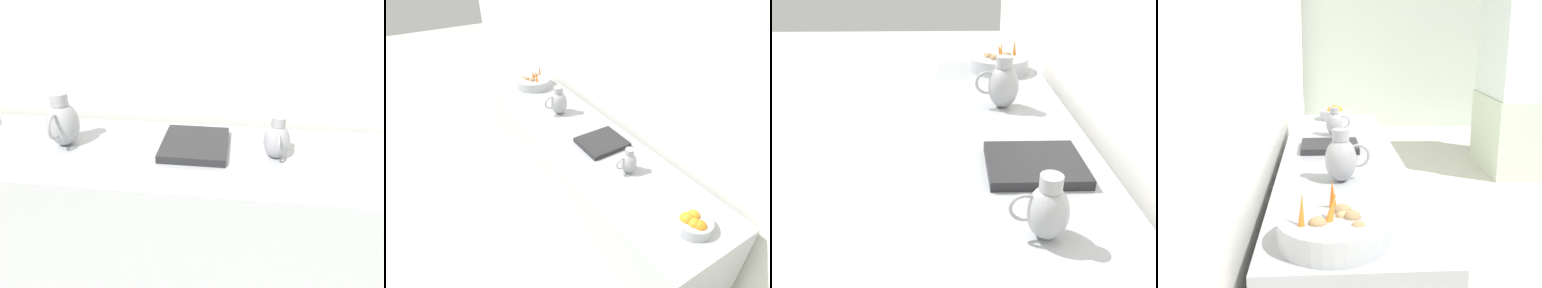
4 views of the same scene
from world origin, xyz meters
TOP-DOWN VIEW (x-y plane):
  - prep_counter at (-1.51, -0.25)m, footprint 0.66×2.63m
  - vegetable_colander at (-1.58, -1.36)m, footprint 0.37×0.37m
  - metal_pitcher_tall at (-1.52, -0.71)m, footprint 0.21×0.15m
  - metal_pitcher_short at (-1.53, 0.27)m, footprint 0.16×0.11m
  - counter_sink_basin at (-1.57, -0.09)m, footprint 0.34×0.30m

SIDE VIEW (x-z plane):
  - prep_counter at x=-1.51m, z-range 0.00..0.89m
  - counter_sink_basin at x=-1.57m, z-range 0.89..0.93m
  - vegetable_colander at x=-1.58m, z-range 0.84..1.04m
  - metal_pitcher_short at x=-1.53m, z-range 0.88..1.08m
  - metal_pitcher_tall at x=-1.52m, z-range 0.88..1.13m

